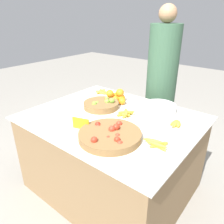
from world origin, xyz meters
TOP-DOWN VIEW (x-y plane):
  - ground_plane at (0.00, 0.00)m, footprint 12.00×12.00m
  - market_table at (0.00, 0.00)m, footprint 1.48×1.20m
  - lime_bowl at (-0.22, 0.10)m, footprint 0.34×0.34m
  - tomato_basket at (0.22, -0.29)m, footprint 0.46×0.46m
  - orange_pile at (-0.19, 0.33)m, footprint 0.22×0.19m
  - metal_bowl at (0.26, 0.38)m, footprint 0.31×0.31m
  - price_sign at (-0.06, -0.33)m, footprint 0.14×0.05m
  - banana_bunch_middle_left at (0.08, 0.10)m, footprint 0.14×0.16m
  - banana_bunch_front_left at (0.54, -0.17)m, footprint 0.19×0.14m
  - banana_bunch_middle_right at (0.51, 0.22)m, footprint 0.10×0.15m
  - banana_bunch_front_right at (-0.50, 0.43)m, footprint 0.16×0.17m
  - vendor_person at (-0.00, 0.92)m, footprint 0.35×0.35m

SIDE VIEW (x-z plane):
  - ground_plane at x=0.00m, z-range 0.00..0.00m
  - market_table at x=0.00m, z-range 0.00..0.78m
  - vendor_person at x=0.00m, z-range -0.06..1.65m
  - banana_bunch_middle_right at x=0.51m, z-range 0.78..0.81m
  - banana_bunch_front_right at x=-0.50m, z-range 0.78..0.81m
  - banana_bunch_front_left at x=0.54m, z-range 0.78..0.83m
  - banana_bunch_middle_left at x=0.08m, z-range 0.78..0.83m
  - tomato_basket at x=0.22m, z-range 0.76..0.86m
  - lime_bowl at x=-0.22m, z-range 0.76..0.86m
  - metal_bowl at x=0.26m, z-range 0.78..0.85m
  - price_sign at x=-0.06m, z-range 0.78..0.88m
  - orange_pile at x=-0.19m, z-range 0.76..0.91m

